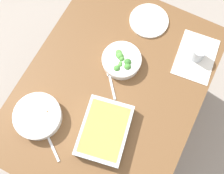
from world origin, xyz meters
TOP-DOWN VIEW (x-y plane):
  - ground_plane at (0.00, 0.00)m, footprint 6.00×6.00m
  - dining_table at (0.00, 0.00)m, footprint 1.20×0.90m
  - placemat at (0.36, -0.32)m, footprint 0.30×0.23m
  - stew_bowl at (-0.31, 0.25)m, footprint 0.24×0.24m
  - broccoli_bowl at (0.15, 0.02)m, footprint 0.21×0.21m
  - baking_dish at (-0.22, -0.07)m, footprint 0.34×0.27m
  - drink_cup at (0.36, -0.32)m, footprint 0.07×0.07m
  - side_plate at (0.44, -0.01)m, footprint 0.22×0.22m
  - spoon_by_stew at (-0.38, 0.15)m, footprint 0.12×0.15m
  - fork_on_table at (0.03, 0.02)m, footprint 0.15×0.13m

SIDE VIEW (x-z plane):
  - ground_plane at x=0.00m, z-range 0.00..0.00m
  - dining_table at x=0.00m, z-range 0.28..1.02m
  - placemat at x=0.36m, z-range 0.74..0.74m
  - fork_on_table at x=0.03m, z-range 0.74..0.75m
  - spoon_by_stew at x=-0.38m, z-range 0.74..0.75m
  - side_plate at x=0.44m, z-range 0.74..0.75m
  - broccoli_bowl at x=0.15m, z-range 0.74..0.80m
  - stew_bowl at x=-0.31m, z-range 0.74..0.80m
  - baking_dish at x=-0.22m, z-range 0.74..0.80m
  - drink_cup at x=0.36m, z-range 0.74..0.82m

